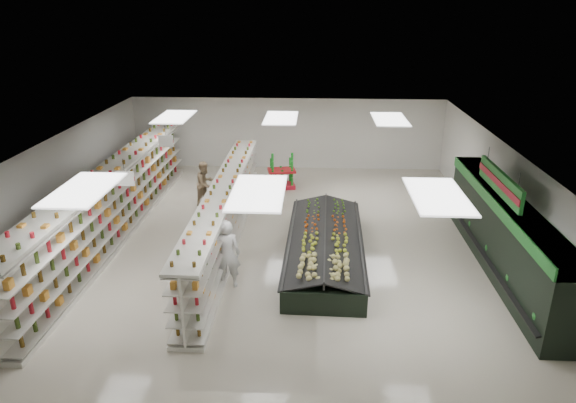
# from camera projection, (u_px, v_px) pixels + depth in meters

# --- Properties ---
(floor) EXTENTS (16.00, 16.00, 0.00)m
(floor) POSITION_uv_depth(u_px,v_px,m) (273.00, 242.00, 16.40)
(floor) COLOR beige
(floor) RESTS_ON ground
(ceiling) EXTENTS (14.00, 16.00, 0.02)m
(ceiling) POSITION_uv_depth(u_px,v_px,m) (272.00, 145.00, 15.24)
(ceiling) COLOR white
(ceiling) RESTS_ON wall_back
(wall_back) EXTENTS (14.00, 0.02, 3.20)m
(wall_back) POSITION_uv_depth(u_px,v_px,m) (287.00, 134.00, 23.27)
(wall_back) COLOR silver
(wall_back) RESTS_ON floor
(wall_front) EXTENTS (14.00, 0.02, 3.20)m
(wall_front) POSITION_uv_depth(u_px,v_px,m) (234.00, 366.00, 8.37)
(wall_front) COLOR silver
(wall_front) RESTS_ON floor
(wall_left) EXTENTS (0.02, 16.00, 3.20)m
(wall_left) POSITION_uv_depth(u_px,v_px,m) (52.00, 191.00, 16.16)
(wall_left) COLOR silver
(wall_left) RESTS_ON floor
(wall_right) EXTENTS (0.02, 16.00, 3.20)m
(wall_right) POSITION_uv_depth(u_px,v_px,m) (504.00, 199.00, 15.48)
(wall_right) COLOR silver
(wall_right) RESTS_ON floor
(produce_wall_case) EXTENTS (0.93, 8.00, 2.20)m
(produce_wall_case) POSITION_uv_depth(u_px,v_px,m) (503.00, 230.00, 14.24)
(produce_wall_case) COLOR black
(produce_wall_case) RESTS_ON floor
(aisle_sign_near) EXTENTS (0.52, 0.06, 0.75)m
(aisle_sign_near) POSITION_uv_depth(u_px,v_px,m) (125.00, 178.00, 13.73)
(aisle_sign_near) COLOR white
(aisle_sign_near) RESTS_ON ceiling
(aisle_sign_far) EXTENTS (0.52, 0.06, 0.75)m
(aisle_sign_far) POSITION_uv_depth(u_px,v_px,m) (166.00, 141.00, 17.45)
(aisle_sign_far) COLOR white
(aisle_sign_far) RESTS_ON ceiling
(hortifruti_banner) EXTENTS (0.12, 3.20, 0.95)m
(hortifruti_banner) POSITION_uv_depth(u_px,v_px,m) (500.00, 182.00, 13.74)
(hortifruti_banner) COLOR #207A2B
(hortifruti_banner) RESTS_ON ceiling
(gondola_left) EXTENTS (1.15, 13.18, 2.28)m
(gondola_left) POSITION_uv_depth(u_px,v_px,m) (113.00, 206.00, 16.50)
(gondola_left) COLOR silver
(gondola_left) RESTS_ON floor
(gondola_center) EXTENTS (0.87, 11.09, 1.92)m
(gondola_center) POSITION_uv_depth(u_px,v_px,m) (225.00, 217.00, 16.06)
(gondola_center) COLOR silver
(gondola_center) RESTS_ON floor
(produce_island) EXTENTS (2.40, 6.25, 0.93)m
(produce_island) POSITION_uv_depth(u_px,v_px,m) (325.00, 245.00, 15.24)
(produce_island) COLOR black
(produce_island) RESTS_ON floor
(soda_endcap) EXTENTS (1.22, 0.95, 1.41)m
(soda_endcap) POSITION_uv_depth(u_px,v_px,m) (282.00, 172.00, 20.97)
(soda_endcap) COLOR #AF1425
(soda_endcap) RESTS_ON floor
(shopper_main) EXTENTS (0.72, 0.50, 1.91)m
(shopper_main) POSITION_uv_depth(u_px,v_px,m) (227.00, 254.00, 13.54)
(shopper_main) COLOR silver
(shopper_main) RESTS_ON floor
(shopper_background) EXTENTS (0.84, 0.96, 1.69)m
(shopper_background) POSITION_uv_depth(u_px,v_px,m) (205.00, 183.00, 19.16)
(shopper_background) COLOR tan
(shopper_background) RESTS_ON floor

